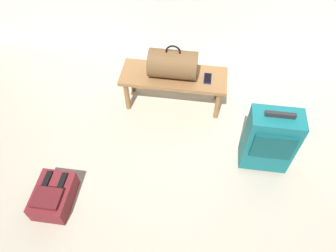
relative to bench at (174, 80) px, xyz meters
name	(u,v)px	position (x,y,z in m)	size (l,w,h in m)	color
ground_plane	(202,178)	(0.35, -0.84, -0.32)	(6.60, 6.60, 0.00)	#B2A893
bench	(174,80)	(0.00, 0.00, 0.00)	(1.00, 0.36, 0.38)	olive
duffel_bag_brown	(173,64)	(-0.01, 0.00, 0.19)	(0.44, 0.26, 0.34)	brown
cell_phone	(208,78)	(0.32, -0.01, 0.06)	(0.07, 0.14, 0.01)	#191E4C
suitcase_upright_teal	(270,140)	(0.85, -0.62, 0.03)	(0.39, 0.24, 0.68)	#14666B
backpack_maroon	(53,196)	(-0.81, -1.21, -0.23)	(0.28, 0.38, 0.21)	maroon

